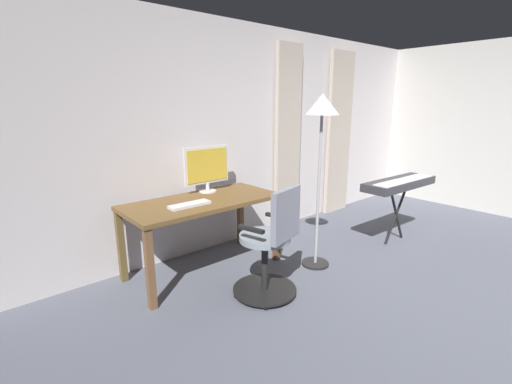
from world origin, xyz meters
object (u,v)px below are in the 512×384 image
Objects in this scene: office_chair at (271,246)px; computer_monitor at (207,167)px; desk at (203,209)px; piano_keyboard at (400,185)px; computer_keyboard at (190,205)px; floor_lamp at (322,124)px.

office_chair is 1.89× the size of computer_monitor.
desk is at bearing 87.74° from office_chair.
piano_keyboard is (-2.15, 0.87, 0.06)m from desk.
piano_keyboard is (-2.35, 0.76, -0.04)m from computer_keyboard.
desk is 2.32m from piano_keyboard.
computer_monitor is 0.30× the size of floor_lamp.
computer_monitor is 2.25m from piano_keyboard.
desk is 2.87× the size of computer_monitor.
piano_keyboard is at bearing 170.18° from floor_lamp.
piano_keyboard is at bearing 150.47° from computer_monitor.
office_chair is at bearing 101.42° from desk.
desk is 0.47m from computer_monitor.
computer_keyboard is 0.35× the size of piano_keyboard.
office_chair is 0.57× the size of floor_lamp.
desk is at bearing -152.10° from computer_keyboard.
desk is 1.52× the size of office_chair.
computer_keyboard is 0.22× the size of floor_lamp.
piano_keyboard is (-1.94, 1.10, -0.29)m from computer_monitor.
office_chair is at bearing 87.12° from computer_monitor.
floor_lamp is at bearing 128.92° from computer_monitor.
computer_keyboard reaches higher than desk.
floor_lamp is at bearing -7.25° from piano_keyboard.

